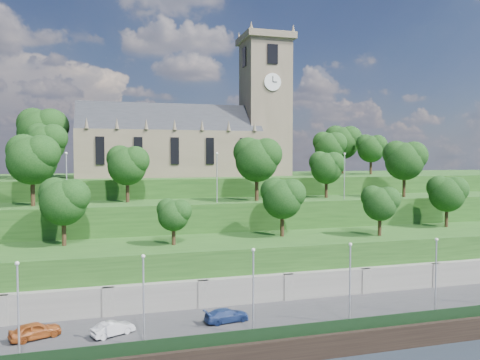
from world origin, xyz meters
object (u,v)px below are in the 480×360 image
object	(u,v)px
church	(196,135)
car_left	(35,330)
car_middle	(113,328)
car_right	(227,315)

from	to	relation	value
church	car_left	distance (m)	49.16
car_middle	car_right	distance (m)	11.02
car_right	car_middle	bearing A→B (deg)	84.48
car_left	car_right	size ratio (longest dim) A/B	0.97
church	car_middle	size ratio (longest dim) A/B	9.82
church	car_middle	distance (m)	47.49
car_left	church	bearing A→B (deg)	-50.53
car_left	car_middle	xyz separation A→B (m)	(6.78, -1.13, -0.11)
car_left	car_middle	size ratio (longest dim) A/B	1.13
car_middle	car_right	size ratio (longest dim) A/B	0.86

